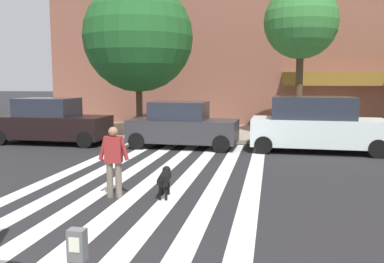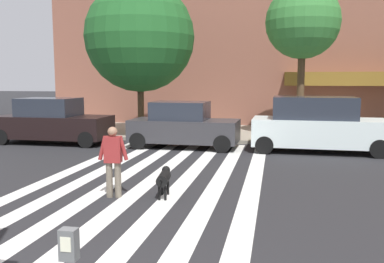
{
  "view_description": "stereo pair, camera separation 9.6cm",
  "coord_description": "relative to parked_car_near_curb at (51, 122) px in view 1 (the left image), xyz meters",
  "views": [
    {
      "loc": [
        2.65,
        -3.52,
        2.69
      ],
      "look_at": [
        0.52,
        7.38,
        1.3
      ],
      "focal_mm": 38.57,
      "sensor_mm": 36.0,
      "label": 1
    },
    {
      "loc": [
        2.74,
        -3.5,
        2.69
      ],
      "look_at": [
        0.52,
        7.38,
        1.3
      ],
      "focal_mm": 38.57,
      "sensor_mm": 36.0,
      "label": 2
    }
  ],
  "objects": [
    {
      "name": "street_tree_nearest",
      "position": [
        3.22,
        2.16,
        3.7
      ],
      "size": [
        4.95,
        4.95,
        6.94
      ],
      "color": "#4C3823",
      "rests_on": "sidewalk_far"
    },
    {
      "name": "sidewalk_far",
      "position": [
        6.58,
        4.35,
        -0.84
      ],
      "size": [
        80.0,
        6.0,
        0.15
      ],
      "primitive_type": "cube",
      "color": "gray",
      "rests_on": "ground_plane"
    },
    {
      "name": "ground_plane",
      "position": [
        6.58,
        -5.55,
        -0.91
      ],
      "size": [
        160.0,
        160.0,
        0.0
      ],
      "primitive_type": "plane",
      "color": "#232326"
    },
    {
      "name": "parked_car_behind_first",
      "position": [
        5.71,
        0.0,
        -0.04
      ],
      "size": [
        4.33,
        2.02,
        1.83
      ],
      "color": "#313034",
      "rests_on": "ground_plane"
    },
    {
      "name": "parked_car_third_in_line",
      "position": [
        10.85,
        0.0,
        0.1
      ],
      "size": [
        4.9,
        2.09,
        2.07
      ],
      "color": "silver",
      "rests_on": "ground_plane"
    },
    {
      "name": "street_tree_middle",
      "position": [
        10.37,
        3.01,
        4.27
      ],
      "size": [
        3.23,
        3.23,
        6.68
      ],
      "color": "#4C3823",
      "rests_on": "sidewalk_far"
    },
    {
      "name": "crosswalk_stripes",
      "position": [
        6.07,
        -5.55,
        -0.91
      ],
      "size": [
        5.85,
        13.2,
        0.01
      ],
      "color": "silver",
      "rests_on": "ground_plane"
    },
    {
      "name": "pedestrian_dog_walker",
      "position": [
        5.7,
        -7.24,
        0.01
      ],
      "size": [
        0.71,
        0.29,
        1.64
      ],
      "color": "#6B6051",
      "rests_on": "ground_plane"
    },
    {
      "name": "parked_car_near_curb",
      "position": [
        0.0,
        0.0,
        0.0
      ],
      "size": [
        4.76,
        2.03,
        1.93
      ],
      "color": "black",
      "rests_on": "ground_plane"
    },
    {
      "name": "dog_on_leash",
      "position": [
        6.82,
        -6.97,
        -0.47
      ],
      "size": [
        0.35,
        1.07,
        0.65
      ],
      "color": "black",
      "rests_on": "ground_plane"
    }
  ]
}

